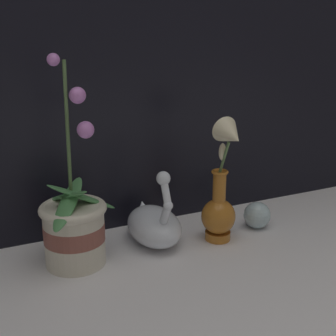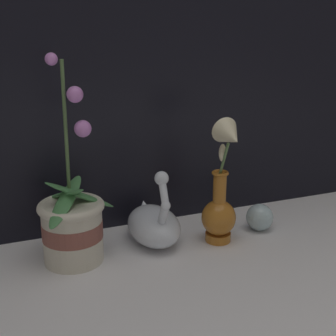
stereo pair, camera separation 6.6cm
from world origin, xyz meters
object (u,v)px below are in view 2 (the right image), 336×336
orchid_potted_plant (72,224)px  blue_vase (221,198)px  swan_figurine (153,223)px  glass_sphere (260,217)px

orchid_potted_plant → blue_vase: bearing=-6.5°
orchid_potted_plant → blue_vase: orchid_potted_plant is taller
blue_vase → orchid_potted_plant: bearing=173.5°
swan_figurine → blue_vase: 0.18m
swan_figurine → glass_sphere: size_ratio=2.87×
glass_sphere → blue_vase: bearing=-168.0°
orchid_potted_plant → swan_figurine: size_ratio=2.31×
swan_figurine → blue_vase: blue_vase is taller
swan_figurine → glass_sphere: (0.29, -0.04, -0.01)m
orchid_potted_plant → blue_vase: (0.36, -0.04, 0.03)m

